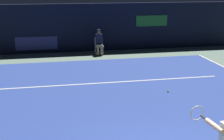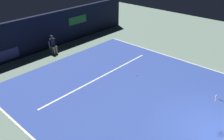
% 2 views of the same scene
% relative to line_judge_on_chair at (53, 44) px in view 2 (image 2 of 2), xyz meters
% --- Properties ---
extents(ground_plane, '(33.46, 33.46, 0.00)m').
position_rel_line_judge_on_chair_xyz_m(ground_plane, '(-0.24, -7.02, -0.69)').
color(ground_plane, slate).
extents(court_surface, '(10.82, 11.58, 0.01)m').
position_rel_line_judge_on_chair_xyz_m(court_surface, '(-0.24, -7.02, -0.68)').
color(court_surface, '#2D479E').
rests_on(court_surface, ground).
extents(line_sideline_left, '(0.10, 11.58, 0.01)m').
position_rel_line_judge_on_chair_xyz_m(line_sideline_left, '(5.11, -7.02, -0.67)').
color(line_sideline_left, white).
rests_on(line_sideline_left, court_surface).
extents(line_service, '(8.44, 0.10, 0.01)m').
position_rel_line_judge_on_chair_xyz_m(line_service, '(-0.24, -4.99, -0.67)').
color(line_service, white).
rests_on(line_service, court_surface).
extents(back_wall, '(17.07, 0.33, 2.60)m').
position_rel_line_judge_on_chair_xyz_m(back_wall, '(-0.25, 1.11, 0.61)').
color(back_wall, black).
rests_on(back_wall, ground).
extents(line_judge_on_chair, '(0.45, 0.54, 1.32)m').
position_rel_line_judge_on_chair_xyz_m(line_judge_on_chair, '(0.00, 0.00, 0.00)').
color(line_judge_on_chair, white).
rests_on(line_judge_on_chair, ground).
extents(tennis_ball, '(0.07, 0.07, 0.07)m').
position_rel_line_judge_on_chair_xyz_m(tennis_ball, '(1.39, -6.47, -0.64)').
color(tennis_ball, '#CCE033').
rests_on(tennis_ball, court_surface).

